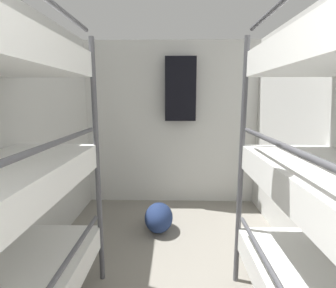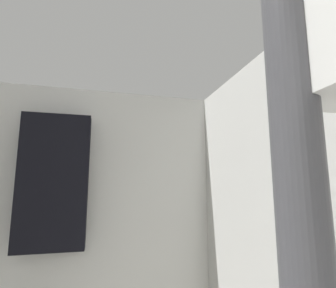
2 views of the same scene
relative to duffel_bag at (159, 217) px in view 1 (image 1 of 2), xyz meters
name	(u,v)px [view 1 (image 1 of 2)]	position (x,y,z in m)	size (l,w,h in m)	color
wall_back	(171,124)	(0.14, 0.99, 1.04)	(2.67, 0.06, 2.43)	silver
duffel_bag	(159,217)	(0.00, 0.00, 0.00)	(0.34, 0.45, 0.34)	navy
hanging_coat	(180,89)	(0.27, 0.84, 1.56)	(0.44, 0.12, 0.90)	black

